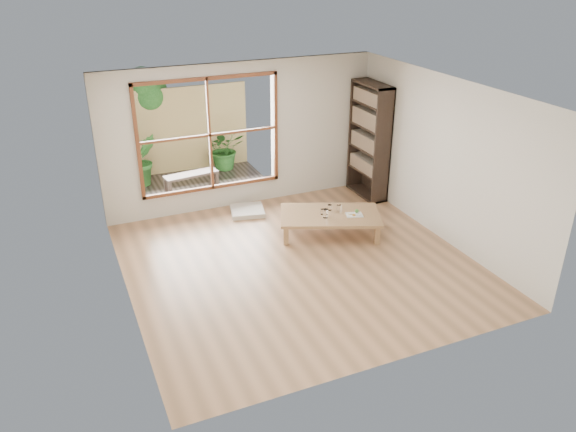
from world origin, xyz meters
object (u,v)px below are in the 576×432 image
(low_table, at_px, (330,216))
(garden_bench, at_px, (191,176))
(food_tray, at_px, (355,214))
(bookshelf, at_px, (369,141))

(low_table, xyz_separation_m, garden_bench, (-1.64, 2.73, -0.01))
(food_tray, distance_m, garden_bench, 3.54)
(bookshelf, distance_m, food_tray, 1.90)
(low_table, distance_m, garden_bench, 3.19)
(bookshelf, relative_size, garden_bench, 1.98)
(bookshelf, distance_m, garden_bench, 3.50)
(low_table, relative_size, bookshelf, 0.86)
(low_table, relative_size, garden_bench, 1.70)
(low_table, xyz_separation_m, food_tray, (0.35, -0.19, 0.06))
(food_tray, bearing_deg, low_table, 167.90)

